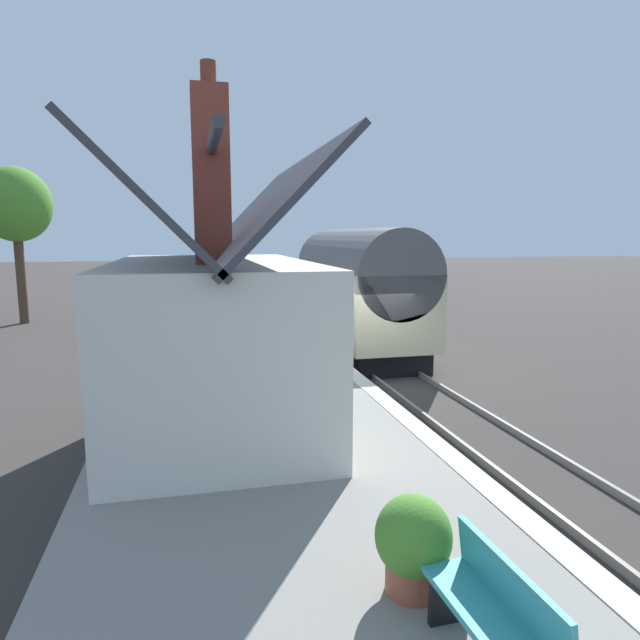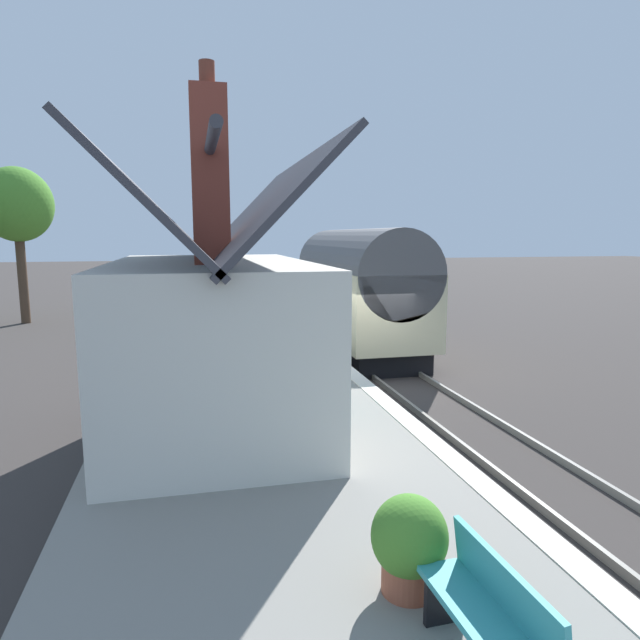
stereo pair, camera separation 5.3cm
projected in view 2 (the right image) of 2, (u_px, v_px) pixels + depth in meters
The scene contains 16 objects.
ground_plane at pixel (375, 386), 15.14m from camera, with size 160.00×160.00×0.00m, color #383330.
platform at pixel (239, 379), 14.24m from camera, with size 32.00×5.44×0.86m, color gray.
platform_edge_coping at pixel (334, 358), 14.74m from camera, with size 32.00×0.36×0.02m, color beige.
rail_near at pixel (430, 380), 15.49m from camera, with size 52.00×0.08×0.14m, color gray.
rail_far at pixel (382, 383), 15.17m from camera, with size 52.00×0.08×0.14m, color gray.
train at pixel (359, 290), 19.38m from camera, with size 8.49×2.73×4.32m.
station_building at pixel (213, 330), 9.89m from camera, with size 6.85×3.59×5.85m.
bench_mid_platform at pixel (236, 298), 24.76m from camera, with size 1.40×0.44×0.88m.
bench_near_building at pixel (489, 613), 4.09m from camera, with size 1.41×0.47×0.88m.
bench_by_lamp at pixel (267, 325), 17.20m from camera, with size 1.41×0.46×0.88m.
planter_under_sign at pixel (213, 310), 20.31m from camera, with size 0.65×0.65×0.98m.
planter_corner_building at pixel (246, 322), 18.22m from camera, with size 0.49×0.49×0.75m.
planter_by_door at pixel (270, 311), 21.79m from camera, with size 0.97×0.32×0.62m.
planter_edge_near at pixel (409, 542), 5.02m from camera, with size 0.70×0.70×0.93m.
planter_bench_left at pixel (204, 308), 21.34m from camera, with size 0.56×0.56×0.88m.
tree_behind_building at pixel (17, 206), 25.24m from camera, with size 3.18×3.18×7.21m.
Camera 2 is at (-13.95, 4.82, 4.11)m, focal length 30.95 mm.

